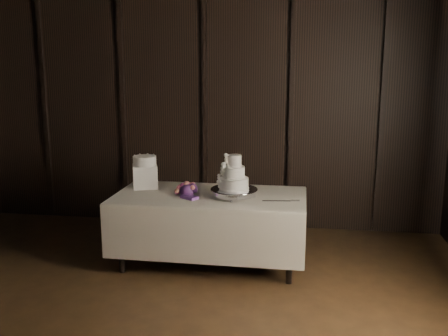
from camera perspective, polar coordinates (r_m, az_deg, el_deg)
room at (r=3.14m, az=-14.37°, el=0.53°), size 6.08×7.08×3.08m
display_table at (r=5.32m, az=-1.61°, el=-6.65°), size 2.00×1.05×0.76m
cake_stand at (r=5.10m, az=1.15°, el=-2.90°), size 0.51×0.51×0.09m
wedding_cake at (r=5.04m, az=0.85°, el=-0.91°), size 0.34×0.29×0.35m
bouquet at (r=5.19m, az=-4.25°, el=-2.48°), size 0.45×0.48×0.18m
box_pedestal at (r=5.57m, az=-9.00°, el=-0.94°), size 0.33×0.33×0.25m
small_cake at (r=5.53m, az=-9.06°, el=0.84°), size 0.30×0.30×0.10m
cake_knife at (r=4.98m, az=6.01°, el=-3.78°), size 0.37×0.07×0.01m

